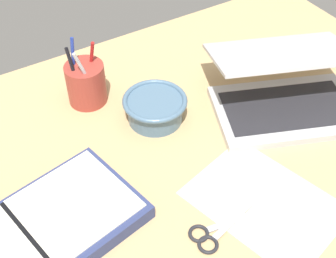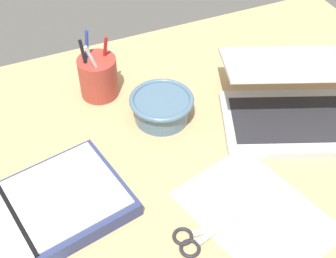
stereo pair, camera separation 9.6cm
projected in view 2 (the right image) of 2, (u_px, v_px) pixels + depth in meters
The scene contains 7 objects.
desk_top at pixel (182, 169), 98.48cm from camera, with size 140.00×100.00×2.00cm, color tan.
laptop at pixel (296, 101), 105.14cm from camera, with size 40.76×38.21×15.01cm.
bowl at pixel (162, 107), 105.93cm from camera, with size 14.65×14.65×6.10cm.
pen_cup at pixel (98, 76), 111.06cm from camera, with size 9.15×9.15×16.36cm.
planner at pixel (18, 224), 85.48cm from camera, with size 44.38×28.58×3.58cm.
scissors at pixel (195, 238), 84.81cm from camera, with size 14.10×6.70×0.80cm.
paper_sheet_front at pixel (256, 213), 89.20cm from camera, with size 20.59×27.95×0.16cm, color #F4EFB2.
Camera 2 is at (-28.14, -58.16, 75.85)cm, focal length 50.00 mm.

